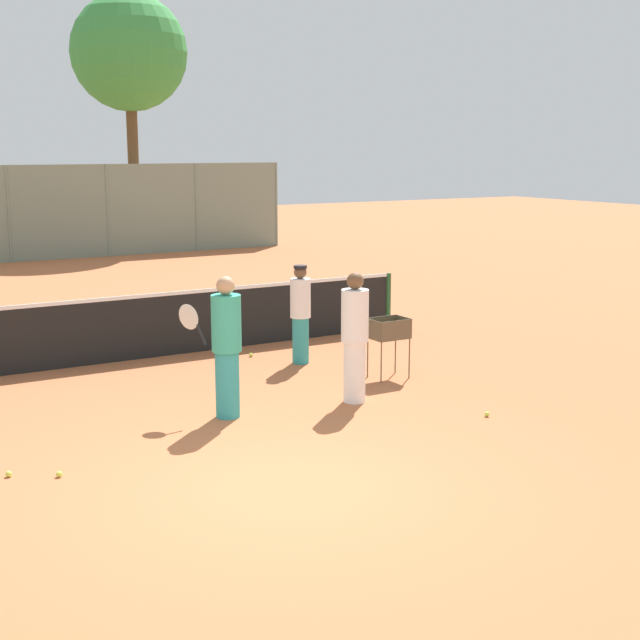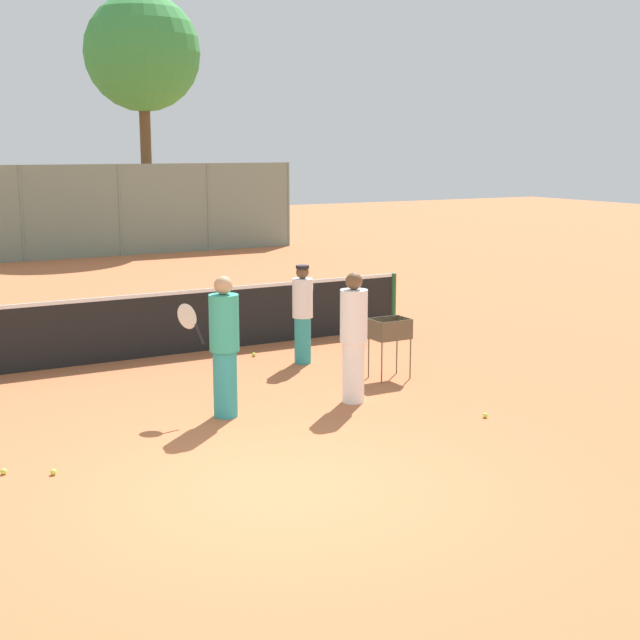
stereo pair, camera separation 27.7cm
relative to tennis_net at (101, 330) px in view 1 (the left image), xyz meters
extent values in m
plane|color=#B7663D|center=(0.00, -6.21, -0.56)|extent=(80.00, 80.00, 0.00)
cylinder|color=#26592D|center=(5.57, 0.00, -0.02)|extent=(0.10, 0.10, 1.07)
cube|color=black|center=(0.00, 0.00, -0.05)|extent=(11.13, 0.01, 1.01)
cube|color=white|center=(0.00, 0.00, 0.48)|extent=(11.13, 0.02, 0.06)
cylinder|color=gray|center=(1.51, 13.98, 0.89)|extent=(0.08, 0.08, 2.90)
cylinder|color=gray|center=(4.52, 13.98, 0.89)|extent=(0.08, 0.08, 2.90)
cylinder|color=gray|center=(7.53, 13.98, 0.89)|extent=(0.08, 0.08, 2.90)
cylinder|color=gray|center=(10.55, 13.98, 0.89)|extent=(0.08, 0.08, 2.90)
cylinder|color=brown|center=(6.28, 16.44, 2.14)|extent=(0.38, 0.38, 5.39)
sphere|color=#388E42|center=(6.28, 16.44, 6.01)|extent=(3.94, 3.94, 3.94)
cylinder|color=teal|center=(2.76, -1.58, -0.18)|extent=(0.27, 0.27, 0.75)
cylinder|color=white|center=(2.76, -1.58, 0.50)|extent=(0.33, 0.33, 0.62)
sphere|color=brown|center=(2.76, -1.58, 0.91)|extent=(0.20, 0.20, 0.20)
cylinder|color=black|center=(2.76, -1.58, 1.00)|extent=(0.21, 0.21, 0.05)
cylinder|color=black|center=(2.99, -1.33, 0.35)|extent=(0.12, 0.13, 0.27)
ellipsoid|color=silver|center=(3.11, -1.21, 0.57)|extent=(0.30, 0.31, 0.43)
cylinder|color=white|center=(2.30, -3.89, -0.14)|extent=(0.30, 0.30, 0.85)
cylinder|color=white|center=(2.30, -3.89, 0.64)|extent=(0.37, 0.37, 0.70)
sphere|color=brown|center=(2.30, -3.89, 1.11)|extent=(0.23, 0.23, 0.23)
cylinder|color=black|center=(2.55, -3.62, 0.46)|extent=(0.12, 0.13, 0.27)
ellipsoid|color=silver|center=(2.67, -3.48, 0.68)|extent=(0.29, 0.31, 0.43)
cylinder|color=teal|center=(0.52, -3.65, -0.12)|extent=(0.31, 0.31, 0.87)
cylinder|color=teal|center=(0.52, -3.65, 0.67)|extent=(0.38, 0.38, 0.72)
sphere|color=tan|center=(0.52, -3.65, 1.15)|extent=(0.24, 0.24, 0.24)
cylinder|color=black|center=(0.31, -3.34, 0.49)|extent=(0.11, 0.14, 0.27)
ellipsoid|color=silver|center=(0.20, -3.19, 0.71)|extent=(0.26, 0.34, 0.43)
cylinder|color=brown|center=(3.18, -3.24, -0.25)|extent=(0.02, 0.02, 0.61)
cylinder|color=brown|center=(3.69, -3.24, -0.25)|extent=(0.02, 0.02, 0.61)
cylinder|color=brown|center=(3.18, -2.88, -0.25)|extent=(0.02, 0.02, 0.61)
cylinder|color=brown|center=(3.69, -2.88, -0.25)|extent=(0.02, 0.02, 0.61)
cube|color=brown|center=(3.44, -3.06, 0.06)|extent=(0.55, 0.40, 0.01)
cube|color=brown|center=(3.44, -3.26, 0.20)|extent=(0.55, 0.01, 0.30)
cube|color=brown|center=(3.44, -2.86, 0.20)|extent=(0.55, 0.01, 0.30)
cube|color=brown|center=(3.16, -3.06, 0.20)|extent=(0.01, 0.40, 0.30)
cube|color=brown|center=(3.71, -3.06, 0.20)|extent=(0.01, 0.40, 0.30)
sphere|color=#D1E54C|center=(3.54, -2.99, 0.15)|extent=(0.07, 0.07, 0.07)
sphere|color=#D1E54C|center=(3.65, -3.14, 0.10)|extent=(0.07, 0.07, 0.07)
sphere|color=#D1E54C|center=(3.60, -3.02, 0.10)|extent=(0.07, 0.07, 0.07)
sphere|color=#D1E54C|center=(3.27, -2.91, 0.15)|extent=(0.07, 0.07, 0.07)
sphere|color=#D1E54C|center=(3.44, -2.96, 0.15)|extent=(0.07, 0.07, 0.07)
sphere|color=#D1E54C|center=(3.55, -3.10, 0.15)|extent=(0.07, 0.07, 0.07)
sphere|color=#D1E54C|center=(3.61, -3.00, 0.15)|extent=(0.07, 0.07, 0.07)
sphere|color=#D1E54C|center=(3.40, -3.15, 0.15)|extent=(0.07, 0.07, 0.07)
sphere|color=#D1E54C|center=(3.30, -3.09, 0.10)|extent=(0.07, 0.07, 0.07)
sphere|color=#D1E54C|center=(-1.91, -4.69, -0.53)|extent=(0.07, 0.07, 0.07)
sphere|color=#D1E54C|center=(-2.37, -4.41, -0.53)|extent=(0.07, 0.07, 0.07)
sphere|color=#D1E54C|center=(2.96, -1.34, -0.53)|extent=(0.07, 0.07, 0.07)
sphere|color=#D1E54C|center=(3.40, -5.34, -0.53)|extent=(0.07, 0.07, 0.07)
sphere|color=#D1E54C|center=(2.26, -0.79, -0.53)|extent=(0.07, 0.07, 0.07)
cube|color=#3F4C8C|center=(2.87, 18.77, -0.11)|extent=(4.20, 1.70, 0.90)
cube|color=#33383D|center=(2.67, 18.77, 0.69)|extent=(2.20, 1.50, 0.70)
camera|label=1|loc=(-4.07, -13.74, 2.86)|focal=50.00mm
camera|label=2|loc=(-3.83, -13.87, 2.86)|focal=50.00mm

